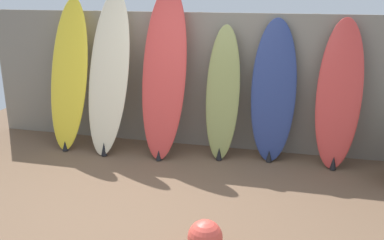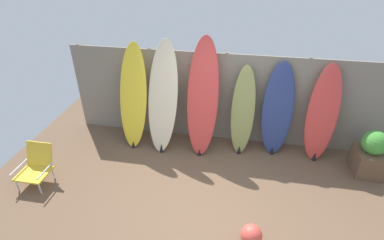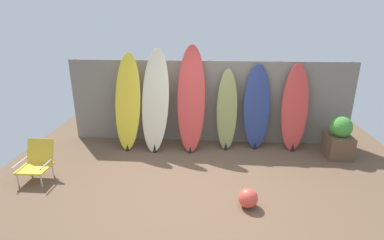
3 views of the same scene
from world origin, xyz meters
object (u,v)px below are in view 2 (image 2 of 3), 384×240
surfboard_yellow_0 (133,97)px  beach_ball (251,235)px  surfboard_cream_1 (163,98)px  beach_chair (36,165)px  surfboard_red_2 (203,98)px  surfboard_olive_3 (243,112)px  surfboard_navy_4 (278,110)px  planter_box (371,154)px  surfboard_red_5 (322,115)px

surfboard_yellow_0 → beach_ball: size_ratio=6.82×
surfboard_yellow_0 → surfboard_cream_1: size_ratio=0.96×
beach_chair → beach_ball: (3.55, -0.61, -0.18)m
surfboard_red_2 → beach_ball: size_ratio=7.38×
surfboard_olive_3 → beach_ball: bearing=-83.4°
surfboard_red_2 → beach_chair: (-2.56, -1.46, -0.74)m
surfboard_navy_4 → beach_ball: 2.37m
beach_chair → planter_box: 5.65m
planter_box → surfboard_cream_1: bearing=177.0°
surfboard_cream_1 → beach_chair: bearing=-142.2°
surfboard_olive_3 → beach_ball: surfboard_olive_3 is taller
surfboard_yellow_0 → beach_chair: bearing=-130.7°
surfboard_navy_4 → beach_ball: bearing=-99.5°
surfboard_red_2 → planter_box: size_ratio=2.56×
planter_box → surfboard_olive_3: bearing=171.9°
surfboard_navy_4 → beach_ball: (-0.37, -2.23, -0.73)m
beach_chair → surfboard_cream_1: bearing=34.8°
surfboard_red_2 → surfboard_olive_3: bearing=5.7°
beach_chair → planter_box: bearing=9.4°
surfboard_cream_1 → surfboard_red_2: (0.74, 0.05, 0.04)m
beach_chair → beach_ball: size_ratio=2.24×
surfboard_olive_3 → surfboard_navy_4: size_ratio=0.95×
surfboard_yellow_0 → planter_box: size_ratio=2.36×
surfboard_cream_1 → surfboard_red_2: bearing=3.6°
beach_ball → surfboard_yellow_0: bearing=138.4°
surfboard_yellow_0 → surfboard_red_5: size_ratio=1.11×
surfboard_yellow_0 → surfboard_navy_4: surfboard_yellow_0 is taller
surfboard_red_5 → surfboard_olive_3: bearing=-178.3°
surfboard_olive_3 → surfboard_red_2: bearing=-174.3°
surfboard_red_2 → surfboard_navy_4: bearing=6.6°
surfboard_yellow_0 → beach_ball: surfboard_yellow_0 is taller
surfboard_cream_1 → beach_chair: surfboard_cream_1 is taller
surfboard_yellow_0 → surfboard_olive_3: (2.06, 0.09, -0.17)m
surfboard_navy_4 → beach_chair: surfboard_navy_4 is taller
surfboard_cream_1 → surfboard_red_5: (2.86, 0.16, -0.14)m
surfboard_red_5 → surfboard_red_2: bearing=-176.9°
surfboard_cream_1 → planter_box: (3.69, -0.20, -0.64)m
surfboard_red_5 → beach_ball: bearing=-117.5°
surfboard_red_5 → planter_box: size_ratio=2.12×
beach_ball → surfboard_cream_1: bearing=130.4°
beach_chair → surfboard_olive_3: bearing=21.9°
surfboard_yellow_0 → beach_ball: (2.31, -2.05, -0.84)m
surfboard_olive_3 → surfboard_red_5: surfboard_red_5 is taller
surfboard_cream_1 → surfboard_navy_4: surfboard_cream_1 is taller
surfboard_cream_1 → surfboard_navy_4: 2.11m
planter_box → surfboard_navy_4: bearing=166.0°
surfboard_red_2 → beach_chair: bearing=-150.3°
surfboard_yellow_0 → surfboard_olive_3: size_ratio=1.19×
surfboard_red_2 → beach_ball: 2.47m
surfboard_navy_4 → planter_box: bearing=-14.0°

